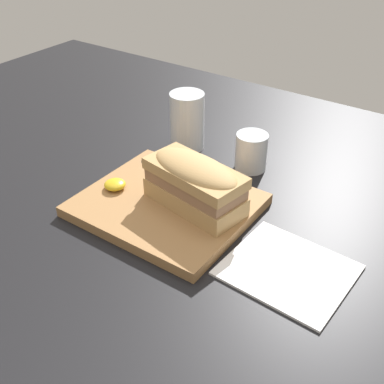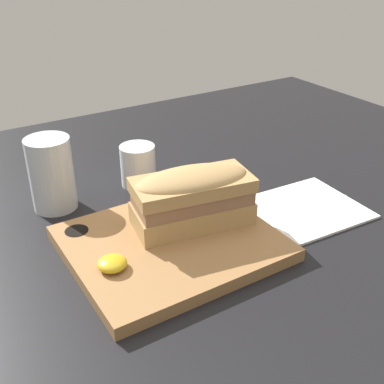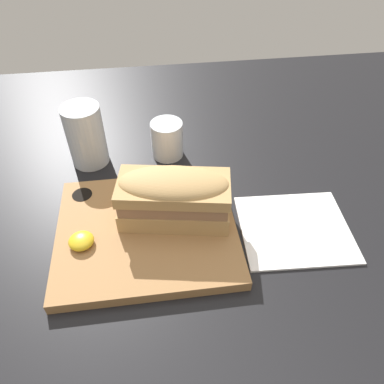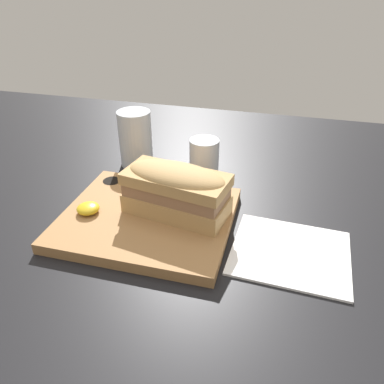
# 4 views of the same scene
# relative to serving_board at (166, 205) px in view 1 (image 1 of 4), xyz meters

# --- Properties ---
(dining_table) EXTENTS (1.65, 1.16, 0.02)m
(dining_table) POSITION_rel_serving_board_xyz_m (-0.04, 0.03, -0.02)
(dining_table) COLOR black
(dining_table) RESTS_ON ground
(serving_board) EXTENTS (0.28, 0.24, 0.02)m
(serving_board) POSITION_rel_serving_board_xyz_m (0.00, 0.00, 0.00)
(serving_board) COLOR #9E7042
(serving_board) RESTS_ON dining_table
(sandwich) EXTENTS (0.18, 0.11, 0.09)m
(sandwich) POSITION_rel_serving_board_xyz_m (0.05, 0.02, 0.06)
(sandwich) COLOR tan
(sandwich) RESTS_ON serving_board
(mustard_dollop) EXTENTS (0.04, 0.04, 0.02)m
(mustard_dollop) POSITION_rel_serving_board_xyz_m (-0.10, -0.02, 0.02)
(mustard_dollop) COLOR gold
(mustard_dollop) RESTS_ON serving_board
(water_glass) EXTENTS (0.07, 0.07, 0.12)m
(water_glass) POSITION_rel_serving_board_xyz_m (-0.10, 0.20, 0.04)
(water_glass) COLOR silver
(water_glass) RESTS_ON dining_table
(wine_glass) EXTENTS (0.06, 0.06, 0.07)m
(wine_glass) POSITION_rel_serving_board_xyz_m (0.05, 0.20, 0.02)
(wine_glass) COLOR silver
(wine_glass) RESTS_ON dining_table
(napkin) EXTENTS (0.18, 0.16, 0.00)m
(napkin) POSITION_rel_serving_board_xyz_m (0.24, -0.02, -0.01)
(napkin) COLOR white
(napkin) RESTS_ON dining_table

